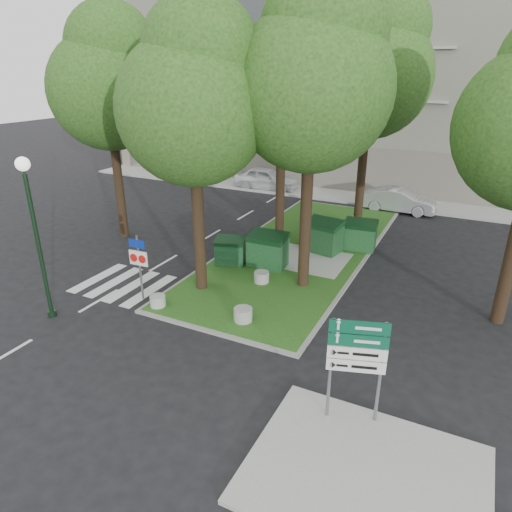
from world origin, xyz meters
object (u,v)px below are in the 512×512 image
Objects in this scene: tree_median_far at (374,63)px; street_lamp at (34,221)px; dumpster_a at (230,251)px; traffic_sign_pole at (139,259)px; tree_street_left at (109,79)px; tree_median_mid at (285,95)px; car_white at (266,178)px; directional_sign at (357,355)px; bollard_right at (243,314)px; dumpster_c at (323,236)px; bollard_mid at (262,277)px; bollard_left at (158,301)px; litter_bin at (355,222)px; tree_median_near_right at (315,73)px; tree_median_near_left at (195,95)px; dumpster_d at (360,235)px; dumpster_b at (268,250)px; car_silver at (399,200)px.

tree_median_far reaches higher than street_lamp.
dumpster_a is 0.59× the size of traffic_sign_pole.
tree_street_left is at bearing 113.03° from street_lamp.
tree_median_mid is 12.16m from car_white.
tree_median_mid is at bearing 103.56° from directional_sign.
tree_median_mid is 15.54× the size of bollard_right.
bollard_right is at bearing -95.79° from tree_median_far.
street_lamp is 19.98m from car_white.
dumpster_c is 12.22m from street_lamp.
tree_median_mid is at bearing 104.67° from bollard_mid.
tree_median_mid is 3.88× the size of traffic_sign_pole.
bollard_left is at bearing -104.52° from dumpster_c.
litter_bin is 0.23× the size of directional_sign.
directional_sign is at bearing -32.83° from bollard_right.
tree_median_near_right is at bearing -56.31° from tree_median_mid.
tree_median_near_left is 10.04m from directional_sign.
bollard_left is (-0.69, -2.06, -7.00)m from tree_median_near_left.
tree_median_near_right is 9.63m from bollard_left.
bollard_mid is (2.52, 3.47, 0.02)m from bollard_left.
litter_bin is at bearing 79.32° from bollard_mid.
directional_sign reaches higher than dumpster_d.
dumpster_b is 1.73m from bollard_mid.
tree_median_near_left is 2.45× the size of car_silver.
dumpster_b is 3.15m from dumpster_c.
dumpster_a is at bearing 151.55° from bollard_mid.
dumpster_b is at bearing -109.92° from dumpster_c.
dumpster_c reaches higher than bollard_right.
tree_median_near_right is 17.83× the size of bollard_right.
dumpster_a is 0.91× the size of dumpster_b.
tree_median_near_left reaches higher than traffic_sign_pole.
dumpster_d is 0.35× the size of car_white.
street_lamp is (-4.25, -10.66, -3.44)m from tree_median_mid.
litter_bin is (3.41, 9.77, -6.88)m from tree_median_near_left.
car_white is (-8.32, 6.12, -7.53)m from tree_median_far.
tree_median_far is 4.63× the size of traffic_sign_pole.
street_lamp is at bearing -113.57° from dumpster_c.
tree_median_near_right is 10.84m from litter_bin.
bollard_right is 4.44m from traffic_sign_pole.
dumpster_b is 7.09m from litter_bin.
tree_median_near_right is 8.98m from traffic_sign_pole.
dumpster_d is 3.16m from litter_bin.
tree_street_left is 10.79m from dumpster_b.
dumpster_b is 4.88m from dumpster_d.
dumpster_b is 5.48m from bollard_left.
dumpster_b is at bearing 65.61° from tree_median_near_left.
tree_median_near_left is 7.09m from dumpster_a.
dumpster_a is at bearing -100.59° from tree_median_mid.
dumpster_b is (-2.14, 1.00, -7.13)m from tree_median_near_right.
dumpster_a reaches higher than bollard_right.
street_lamp is at bearing -131.90° from dumpster_d.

